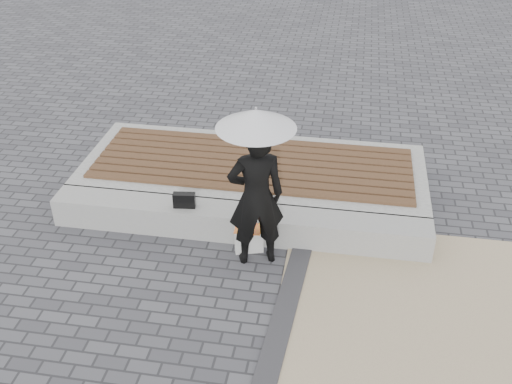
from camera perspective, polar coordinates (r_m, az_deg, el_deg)
ground at (r=6.81m, az=-4.34°, el=-11.97°), size 80.00×80.00×0.00m
edging_band at (r=6.35m, az=1.44°, el=-15.79°), size 0.61×5.20×0.04m
seating_ledge at (r=7.88m, az=-1.75°, el=-2.88°), size 5.00×0.45×0.40m
timber_platform at (r=8.87m, az=-0.28°, el=1.55°), size 5.00×2.00×0.40m
timber_decking at (r=8.75m, az=-0.28°, el=2.79°), size 4.60×1.60×0.04m
woman at (r=7.03m, az=-0.00°, el=-0.47°), size 0.79×0.64×1.86m
parasol at (r=6.54m, az=0.00°, el=7.01°), size 0.91×0.91×1.16m
handbag at (r=7.81m, az=-6.87°, el=-0.79°), size 0.30×0.14×0.20m
canvas_tote at (r=7.60m, az=-0.68°, el=-4.47°), size 0.38×0.25×0.37m
magazine at (r=7.45m, az=-0.76°, el=-3.52°), size 0.34×0.25×0.01m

